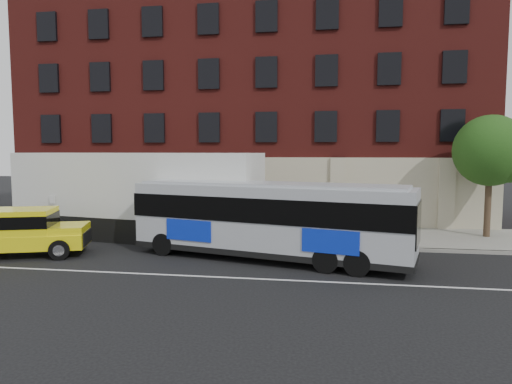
% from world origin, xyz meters
% --- Properties ---
extents(ground, '(120.00, 120.00, 0.00)m').
position_xyz_m(ground, '(0.00, 0.00, 0.00)').
color(ground, black).
rests_on(ground, ground).
extents(sidewalk, '(60.00, 6.00, 0.15)m').
position_xyz_m(sidewalk, '(0.00, 9.00, 0.07)').
color(sidewalk, '#9A978C').
rests_on(sidewalk, ground).
extents(kerb, '(60.00, 0.25, 0.15)m').
position_xyz_m(kerb, '(0.00, 6.00, 0.07)').
color(kerb, '#9A978C').
rests_on(kerb, ground).
extents(lane_line, '(60.00, 0.12, 0.01)m').
position_xyz_m(lane_line, '(0.00, 0.50, 0.01)').
color(lane_line, silver).
rests_on(lane_line, ground).
extents(building, '(30.00, 12.10, 15.00)m').
position_xyz_m(building, '(-0.01, 16.92, 7.58)').
color(building, maroon).
rests_on(building, sidewalk).
extents(sign_pole, '(0.30, 0.20, 2.50)m').
position_xyz_m(sign_pole, '(-8.50, 6.15, 1.45)').
color(sign_pole, gray).
rests_on(sign_pole, ground).
extents(street_tree, '(3.60, 3.60, 6.20)m').
position_xyz_m(street_tree, '(13.54, 9.48, 4.41)').
color(street_tree, '#3C2D1E').
rests_on(street_tree, sidewalk).
extents(city_bus, '(12.01, 5.36, 3.22)m').
position_xyz_m(city_bus, '(3.01, 3.44, 1.78)').
color(city_bus, '#AAAEB4').
rests_on(city_bus, ground).
extents(yellow_suv, '(5.49, 3.60, 2.04)m').
position_xyz_m(yellow_suv, '(-7.69, 2.38, 1.17)').
color(yellow_suv, '#FFF112').
rests_on(yellow_suv, ground).
extents(shipping_container, '(13.56, 4.97, 4.43)m').
position_xyz_m(shipping_container, '(-4.42, 6.80, 2.19)').
color(shipping_container, black).
rests_on(shipping_container, ground).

